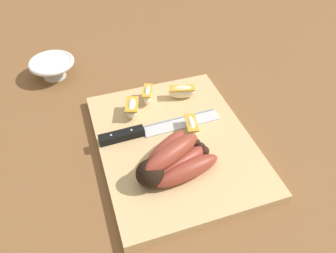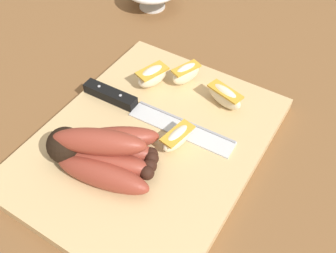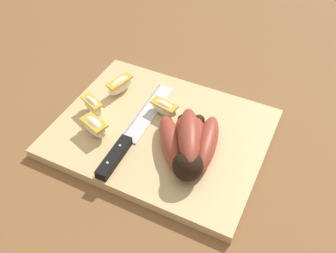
% 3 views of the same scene
% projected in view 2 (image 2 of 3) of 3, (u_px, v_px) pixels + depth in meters
% --- Properties ---
extents(ground_plane, '(6.00, 6.00, 0.00)m').
position_uv_depth(ground_plane, '(149.00, 139.00, 0.62)').
color(ground_plane, brown).
extents(cutting_board, '(0.41, 0.32, 0.02)m').
position_uv_depth(cutting_board, '(150.00, 143.00, 0.60)').
color(cutting_board, tan).
rests_on(cutting_board, ground_plane).
extents(banana_bunch, '(0.15, 0.17, 0.07)m').
position_uv_depth(banana_bunch, '(101.00, 152.00, 0.55)').
color(banana_bunch, black).
rests_on(banana_bunch, cutting_board).
extents(chefs_knife, '(0.04, 0.28, 0.02)m').
position_uv_depth(chefs_knife, '(134.00, 106.00, 0.64)').
color(chefs_knife, silver).
rests_on(chefs_knife, cutting_board).
extents(apple_wedge_near, '(0.07, 0.05, 0.04)m').
position_uv_depth(apple_wedge_near, '(152.00, 76.00, 0.67)').
color(apple_wedge_near, '#F4E5C1').
rests_on(apple_wedge_near, cutting_board).
extents(apple_wedge_middle, '(0.04, 0.07, 0.04)m').
position_uv_depth(apple_wedge_middle, '(225.00, 96.00, 0.63)').
color(apple_wedge_middle, '#F4E5C1').
rests_on(apple_wedge_middle, cutting_board).
extents(apple_wedge_far, '(0.06, 0.03, 0.03)m').
position_uv_depth(apple_wedge_far, '(176.00, 139.00, 0.57)').
color(apple_wedge_far, '#F4E5C1').
rests_on(apple_wedge_far, cutting_board).
extents(apple_wedge_extra, '(0.06, 0.04, 0.04)m').
position_uv_depth(apple_wedge_extra, '(186.00, 73.00, 0.67)').
color(apple_wedge_extra, '#F4E5C1').
rests_on(apple_wedge_extra, cutting_board).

